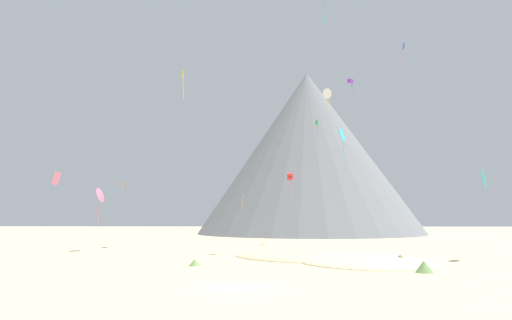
{
  "coord_description": "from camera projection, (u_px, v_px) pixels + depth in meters",
  "views": [
    {
      "loc": [
        2.18,
        -31.85,
        4.98
      ],
      "look_at": [
        0.2,
        42.43,
        14.77
      ],
      "focal_mm": 30.44,
      "sensor_mm": 36.0,
      "label": 1
    }
  ],
  "objects": [
    {
      "name": "bush_far_right",
      "position": [
        326.0,
        258.0,
        49.53
      ],
      "size": [
        2.4,
        2.4,
        0.72
      ],
      "primitive_type": "cone",
      "rotation": [
        0.0,
        0.0,
        5.96
      ],
      "color": "#477238",
      "rests_on": "ground_plane"
    },
    {
      "name": "kite_yellow_high",
      "position": [
        182.0,
        75.0,
        74.69
      ],
      "size": [
        1.01,
        2.2,
        5.43
      ],
      "rotation": [
        0.0,
        0.0,
        4.94
      ],
      "color": "yellow"
    },
    {
      "name": "dune_foreground_left",
      "position": [
        366.0,
        263.0,
        47.66
      ],
      "size": [
        19.56,
        20.47,
        1.72
      ],
      "primitive_type": "ellipsoid",
      "rotation": [
        0.0,
        0.0,
        1.98
      ],
      "color": "#CCBA8E",
      "rests_on": "ground_plane"
    },
    {
      "name": "kite_rainbow_low",
      "position": [
        101.0,
        195.0,
        65.01
      ],
      "size": [
        1.09,
        2.33,
        6.0
      ],
      "rotation": [
        0.0,
        0.0,
        1.51
      ],
      "color": "#E5668C"
    },
    {
      "name": "kite_cyan_mid",
      "position": [
        342.0,
        137.0,
        54.91
      ],
      "size": [
        0.91,
        0.77,
        3.73
      ],
      "rotation": [
        0.0,
        0.0,
        3.17
      ],
      "color": "#33BCDB"
    },
    {
      "name": "kite_red_low",
      "position": [
        290.0,
        177.0,
        81.18
      ],
      "size": [
        1.34,
        1.4,
        5.03
      ],
      "rotation": [
        0.0,
        0.0,
        5.94
      ],
      "color": "red"
    },
    {
      "name": "rock_massif",
      "position": [
        305.0,
        155.0,
        135.11
      ],
      "size": [
        87.71,
        87.71,
        50.64
      ],
      "color": "slate",
      "rests_on": "ground_plane"
    },
    {
      "name": "kite_orange_low",
      "position": [
        122.0,
        186.0,
        76.67
      ],
      "size": [
        0.41,
        1.04,
        1.7
      ],
      "rotation": [
        0.0,
        0.0,
        4.36
      ],
      "color": "orange"
    },
    {
      "name": "kite_white_high",
      "position": [
        327.0,
        94.0,
        77.83
      ],
      "size": [
        1.74,
        1.69,
        4.02
      ],
      "rotation": [
        0.0,
        0.0,
        2.38
      ],
      "color": "white"
    },
    {
      "name": "kite_teal_low",
      "position": [
        483.0,
        179.0,
        50.66
      ],
      "size": [
        1.67,
        2.27,
        2.43
      ],
      "rotation": [
        0.0,
        0.0,
        4.14
      ],
      "color": "teal"
    },
    {
      "name": "kite_green_mid",
      "position": [
        316.0,
        123.0,
        92.23
      ],
      "size": [
        0.74,
        1.26,
        3.6
      ],
      "rotation": [
        0.0,
        0.0,
        5.07
      ],
      "color": "green"
    },
    {
      "name": "ground_plane",
      "position": [
        237.0,
        287.0,
        30.98
      ],
      "size": [
        400.0,
        400.0,
        0.0
      ],
      "primitive_type": "plane",
      "color": "#C6B284"
    },
    {
      "name": "bush_near_right",
      "position": [
        400.0,
        260.0,
        45.88
      ],
      "size": [
        3.18,
        3.18,
        1.03
      ],
      "primitive_type": "cone",
      "rotation": [
        0.0,
        0.0,
        2.88
      ],
      "color": "#477238",
      "rests_on": "ground_plane"
    },
    {
      "name": "kite_pink_low",
      "position": [
        56.0,
        178.0,
        52.43
      ],
      "size": [
        1.11,
        0.66,
        1.63
      ],
      "rotation": [
        0.0,
        0.0,
        6.02
      ],
      "color": "pink"
    },
    {
      "name": "kite_violet_high",
      "position": [
        350.0,
        81.0,
        91.39
      ],
      "size": [
        1.28,
        1.29,
        2.82
      ],
      "rotation": [
        0.0,
        0.0,
        0.63
      ],
      "color": "purple"
    },
    {
      "name": "kite_gold_low",
      "position": [
        243.0,
        199.0,
        90.92
      ],
      "size": [
        0.55,
        0.64,
        3.19
      ],
      "rotation": [
        0.0,
        0.0,
        3.92
      ],
      "color": "gold"
    },
    {
      "name": "dune_foreground_right",
      "position": [
        295.0,
        257.0,
        54.1
      ],
      "size": [
        21.44,
        21.34,
        1.66
      ],
      "primitive_type": "ellipsoid",
      "rotation": [
        0.0,
        0.0,
        2.37
      ],
      "color": "#C6B284",
      "rests_on": "ground_plane"
    },
    {
      "name": "bush_low_patch",
      "position": [
        424.0,
        267.0,
        39.16
      ],
      "size": [
        1.8,
        1.8,
        1.08
      ],
      "primitive_type": "cone",
      "rotation": [
        0.0,
        0.0,
        1.67
      ],
      "color": "#668C4C",
      "rests_on": "ground_plane"
    },
    {
      "name": "kite_blue_high",
      "position": [
        403.0,
        49.0,
        74.44
      ],
      "size": [
        0.64,
        0.97,
        4.03
      ],
      "rotation": [
        0.0,
        0.0,
        3.87
      ],
      "color": "blue"
    },
    {
      "name": "bush_scatter_east",
      "position": [
        195.0,
        262.0,
        44.56
      ],
      "size": [
        1.71,
        1.71,
        0.71
      ],
      "primitive_type": "cone",
      "rotation": [
        0.0,
        0.0,
        2.65
      ],
      "color": "#668C4C",
      "rests_on": "ground_plane"
    }
  ]
}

